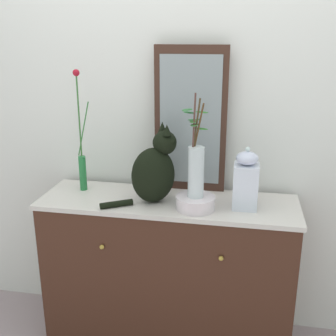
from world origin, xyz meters
The scene contains 9 objects.
ground_plane centered at (0.00, 0.00, 0.00)m, with size 6.00×6.00×0.00m, color #9E8A8F.
wall_back centered at (0.00, 0.29, 1.30)m, with size 4.40×0.08×2.60m, color white.
sideboard centered at (0.00, 0.00, 0.44)m, with size 1.37×0.44×0.88m.
mirror_leaning centered at (0.09, 0.19, 1.27)m, with size 0.39×0.03×0.79m.
cat_sitting centered at (-0.06, -0.03, 1.05)m, with size 0.39×0.29×0.42m.
vase_slim_green centered at (-0.50, 0.07, 1.07)m, with size 0.08×0.04×0.67m.
bowl_porcelain centered at (0.16, -0.09, 0.91)m, with size 0.20×0.20×0.07m, color silver.
vase_glass_clear centered at (0.15, -0.08, 1.10)m, with size 0.14×0.14×0.51m.
jar_lidded_porcelain centered at (0.40, -0.02, 1.02)m, with size 0.12×0.12×0.32m.
Camera 1 is at (0.38, -2.01, 1.72)m, focal length 44.37 mm.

